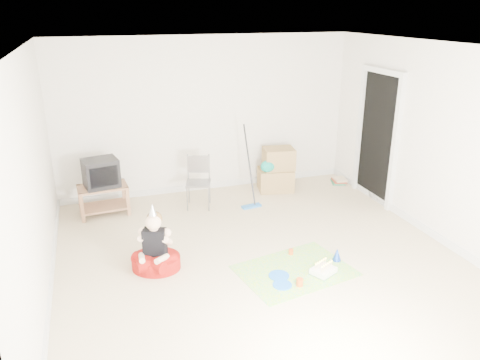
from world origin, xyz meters
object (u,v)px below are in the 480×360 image
object	(u,v)px
crt_tv	(101,173)
seated_woman	(156,254)
birthday_cake	(323,271)
folding_chair	(198,183)
cardboard_boxes	(276,170)
tv_stand	(104,197)

from	to	relation	value
crt_tv	seated_woman	xyz separation A→B (m)	(0.51, -1.86, -0.48)
birthday_cake	crt_tv	bearing A→B (deg)	132.27
crt_tv	seated_woman	world-z (taller)	crt_tv
seated_woman	crt_tv	bearing A→B (deg)	105.32
crt_tv	folding_chair	xyz separation A→B (m)	(1.44, -0.20, -0.26)
folding_chair	cardboard_boxes	xyz separation A→B (m)	(1.46, 0.31, -0.05)
crt_tv	cardboard_boxes	distance (m)	2.92
tv_stand	seated_woman	xyz separation A→B (m)	(0.51, -1.86, -0.08)
seated_woman	cardboard_boxes	bearing A→B (deg)	39.59
cardboard_boxes	crt_tv	bearing A→B (deg)	-177.77
birthday_cake	tv_stand	bearing A→B (deg)	132.27
folding_chair	cardboard_boxes	bearing A→B (deg)	12.09
folding_chair	tv_stand	bearing A→B (deg)	172.16
crt_tv	cardboard_boxes	world-z (taller)	crt_tv
folding_chair	seated_woman	xyz separation A→B (m)	(-0.93, -1.66, -0.22)
crt_tv	birthday_cake	xyz separation A→B (m)	(2.39, -2.63, -0.63)
crt_tv	cardboard_boxes	bearing A→B (deg)	-8.77
tv_stand	cardboard_boxes	distance (m)	2.90
seated_woman	birthday_cake	distance (m)	2.03
folding_chair	birthday_cake	distance (m)	2.63
crt_tv	seated_woman	size ratio (longest dim) A/B	0.58
crt_tv	birthday_cake	distance (m)	3.60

